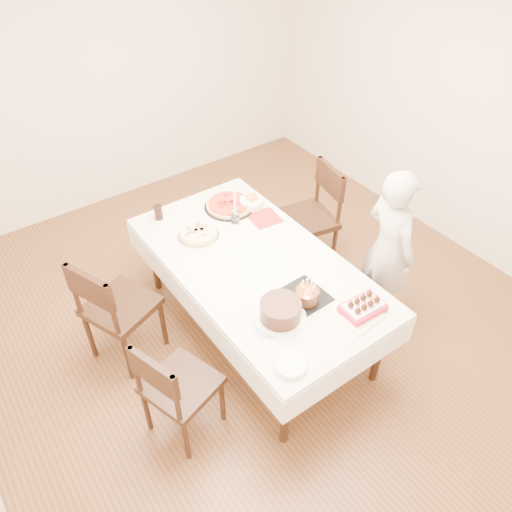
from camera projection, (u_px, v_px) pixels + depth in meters
floor at (258, 316)px, 4.37m from camera, size 5.00×5.00×0.00m
wall_back at (113, 76)px, 5.02m from camera, size 4.50×0.04×2.70m
wall_right at (461, 106)px, 4.48m from camera, size 0.04×5.00×2.70m
dining_table at (256, 297)px, 4.01m from camera, size 1.90×2.42×0.75m
chair_right_savory at (306, 219)px, 4.59m from camera, size 0.61×0.61×1.02m
chair_left_savory at (121, 306)px, 3.76m from camera, size 0.67×0.67×1.01m
chair_left_dessert at (181, 385)px, 3.28m from camera, size 0.59×0.59×0.92m
person at (388, 250)px, 3.94m from camera, size 0.40×0.56×1.43m
pizza_white at (198, 234)px, 4.00m from camera, size 0.35×0.35×0.04m
pizza_pepperoni at (230, 205)px, 4.31m from camera, size 0.58×0.58×0.04m
red_placemat at (265, 218)px, 4.20m from camera, size 0.27×0.27×0.01m
pasta_bowl at (252, 202)px, 4.30m from camera, size 0.23×0.23×0.07m
taper_candle at (235, 205)px, 4.05m from camera, size 0.09×0.09×0.34m
shaker_pair at (237, 217)px, 4.12m from camera, size 0.11×0.11×0.11m
cola_glass at (158, 212)px, 4.15m from camera, size 0.07×0.07×0.13m
layer_cake at (280, 311)px, 3.30m from camera, size 0.45×0.45×0.14m
cake_board at (303, 297)px, 3.49m from camera, size 0.33×0.33×0.01m
birthday_cake at (307, 292)px, 3.40m from camera, size 0.20×0.20×0.16m
strawberry_box at (363, 307)px, 3.37m from camera, size 0.30×0.20×0.07m
box_lid at (362, 319)px, 3.34m from camera, size 0.30×0.21×0.02m
plate_stack at (290, 366)px, 3.02m from camera, size 0.24×0.24×0.04m
china_plate at (271, 324)px, 3.30m from camera, size 0.31×0.31×0.01m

